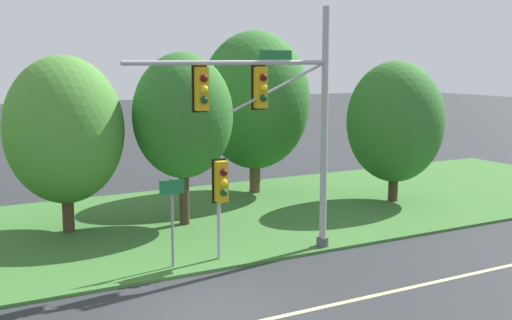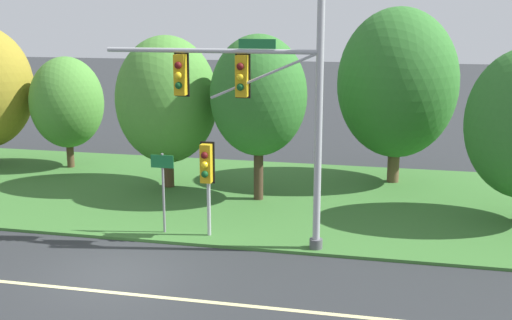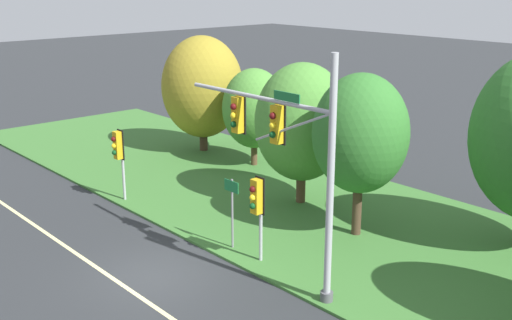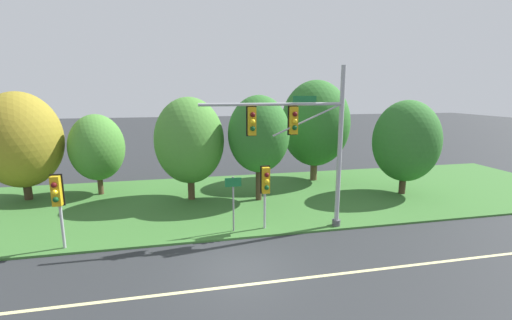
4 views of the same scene
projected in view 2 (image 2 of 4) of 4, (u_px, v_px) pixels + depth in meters
The scene contains 10 objects.
ground_plane at pixel (116, 273), 17.95m from camera, with size 160.00×160.00×0.00m, color #282B2D.
lane_stripe at pixel (96, 291), 16.81m from camera, with size 36.00×0.16×0.01m, color beige.
grass_verge at pixel (203, 193), 25.78m from camera, with size 48.00×11.50×0.10m, color #386B2D.
traffic_signal_mast at pixel (261, 100), 18.93m from camera, with size 6.72×0.49×7.63m.
pedestrian_signal_further_along at pixel (207, 169), 20.06m from camera, with size 0.46×0.55×3.10m.
route_sign_post at pixel (163, 182), 20.62m from camera, with size 0.76×0.08×2.64m.
tree_left_of_mast at pixel (67, 103), 29.19m from camera, with size 3.32×3.32×5.10m.
tree_behind_signpost at pixel (167, 100), 25.72m from camera, with size 4.09×4.09×6.17m.
tree_mid_verge at pixel (259, 96), 23.85m from camera, with size 3.63×3.63×6.28m.
tree_tall_centre at pixel (397, 83), 26.34m from camera, with size 4.93×4.93×7.27m.
Camera 2 is at (7.47, -15.52, 7.13)m, focal length 45.00 mm.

